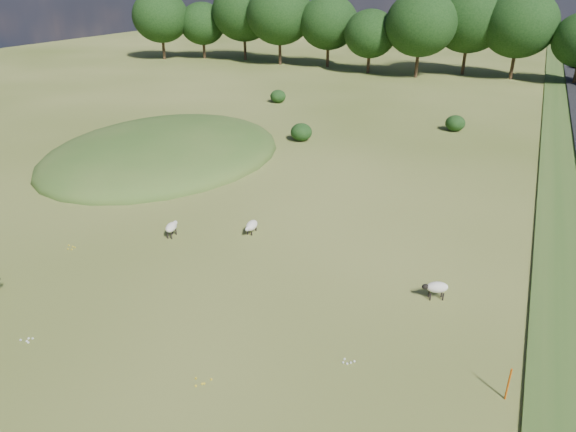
# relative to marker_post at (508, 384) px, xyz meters

# --- Properties ---
(ground) EXTENTS (160.00, 160.00, 0.00)m
(ground) POSITION_rel_marker_post_xyz_m (-13.08, 23.54, -0.60)
(ground) COLOR #44571B
(ground) RESTS_ON ground
(mound) EXTENTS (16.00, 20.00, 4.00)m
(mound) POSITION_rel_marker_post_xyz_m (-25.08, 15.54, -0.60)
(mound) COLOR #33561E
(mound) RESTS_ON ground
(treeline) EXTENTS (96.28, 14.66, 11.70)m
(treeline) POSITION_rel_marker_post_xyz_m (-14.13, 58.98, 5.97)
(treeline) COLOR black
(treeline) RESTS_ON ground
(shrubs) EXTENTS (20.40, 13.51, 1.42)m
(shrubs) POSITION_rel_marker_post_xyz_m (-16.14, 29.53, 0.09)
(shrubs) COLOR black
(shrubs) RESTS_ON ground
(marker_post) EXTENTS (0.06, 0.06, 1.20)m
(marker_post) POSITION_rel_marker_post_xyz_m (0.00, 0.00, 0.00)
(marker_post) COLOR #D8590C
(marker_post) RESTS_ON ground
(sheep_0) EXTENTS (0.57, 1.16, 0.66)m
(sheep_0) POSITION_rel_marker_post_xyz_m (-12.82, 6.80, -0.19)
(sheep_0) COLOR beige
(sheep_0) RESTS_ON ground
(sheep_1) EXTENTS (1.13, 0.82, 0.79)m
(sheep_1) POSITION_rel_marker_post_xyz_m (-3.05, 4.71, -0.05)
(sheep_1) COLOR beige
(sheep_1) RESTS_ON ground
(sheep_2) EXTENTS (0.61, 1.09, 0.76)m
(sheep_2) POSITION_rel_marker_post_xyz_m (-16.32, 4.73, -0.07)
(sheep_2) COLOR beige
(sheep_2) RESTS_ON ground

